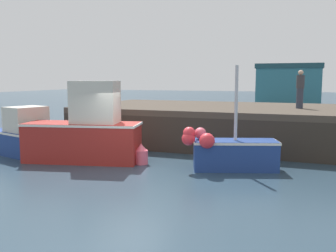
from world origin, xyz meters
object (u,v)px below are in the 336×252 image
object	(u,v)px
fishing_boat_near_left	(23,136)
fishing_boat_near_right	(85,132)
mooring_buoy_foreground	(141,155)
dockworker	(300,89)
fishing_boat_mid	(231,152)

from	to	relation	value
fishing_boat_near_left	fishing_boat_near_right	size ratio (longest dim) A/B	0.72
fishing_boat_near_left	mooring_buoy_foreground	distance (m)	5.15
fishing_boat_near_left	dockworker	distance (m)	11.66
fishing_boat_near_left	dockworker	size ratio (longest dim) A/B	1.91
dockworker	fishing_boat_near_right	bearing A→B (deg)	-140.99
fishing_boat_near_right	mooring_buoy_foreground	bearing A→B (deg)	8.58
fishing_boat_near_right	dockworker	bearing A→B (deg)	39.01
mooring_buoy_foreground	fishing_boat_near_right	bearing A→B (deg)	-171.42
fishing_boat_near_left	dockworker	xyz separation A→B (m)	(10.16, 5.44, 1.79)
fishing_boat_near_right	fishing_boat_mid	distance (m)	5.22
dockworker	fishing_boat_mid	bearing A→B (deg)	-110.51
fishing_boat_near_right	fishing_boat_mid	size ratio (longest dim) A/B	1.28
fishing_boat_near_right	dockworker	xyz separation A→B (m)	(7.08, 5.73, 1.46)
fishing_boat_near_left	dockworker	world-z (taller)	dockworker
fishing_boat_mid	dockworker	world-z (taller)	fishing_boat_mid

